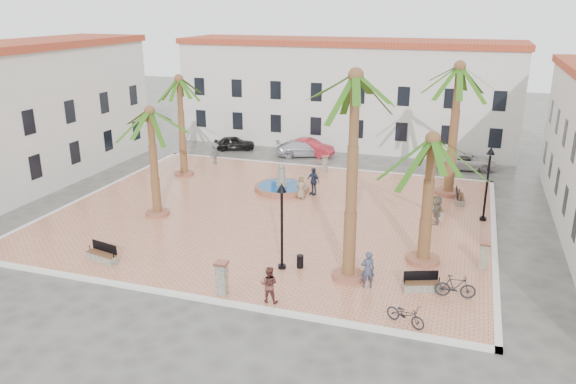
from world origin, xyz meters
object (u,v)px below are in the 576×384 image
palm_nw (179,90)px  car_black (234,143)px  fountain (282,187)px  bicycle_a (406,314)px  car_white (466,161)px  cyclist_a (368,270)px  lamppost_s (282,211)px  pedestrian_fountain_a (301,187)px  pedestrian_east (437,210)px  pedestrian_fountain_b (313,181)px  palm_sw (151,124)px  car_red (309,147)px  lamppost_e (489,171)px  palm_ne (458,82)px  bicycle_b (456,286)px  bench_e (438,210)px  bollard_se (222,277)px  pedestrian_north (215,153)px  bollard_n (325,164)px  car_silver (303,148)px  litter_bin (300,261)px  palm_s (355,98)px  bench_s (102,256)px  bench_se (421,286)px  bollard_e (484,255)px  palm_e (432,156)px  cyclist_b (269,284)px

palm_nw → car_black: size_ratio=2.06×
fountain → bicycle_a: fountain is taller
car_black → car_white: car_white is taller
cyclist_a → lamppost_s: bearing=-32.3°
pedestrian_fountain_a → pedestrian_east: size_ratio=0.95×
pedestrian_fountain_b → car_black: (-10.27, 10.18, -0.47)m
palm_sw → pedestrian_east: bearing=13.2°
pedestrian_east → palm_sw: bearing=-72.7°
car_black → lamppost_s: bearing=-173.9°
pedestrian_fountain_b → car_red: 10.99m
lamppost_e → cyclist_a: (-5.02, -10.52, -2.17)m
palm_ne → bicycle_b: 16.25m
lamppost_e → bench_e: bearing=173.3°
bollard_se → bicycle_a: bearing=-0.0°
fountain → pedestrian_north: bearing=146.7°
lamppost_e → bollard_n: 13.66m
palm_nw → cyclist_a: palm_nw is taller
cyclist_a → car_silver: bearing=-90.2°
bench_e → litter_bin: bench_e is taller
fountain → palm_ne: bearing=14.3°
car_black → palm_s: bearing=-167.6°
car_black → car_silver: size_ratio=0.79×
car_black → palm_sw: bearing=164.7°
palm_ne → pedestrian_north: 19.65m
palm_ne → car_white: palm_ne is taller
palm_s → bicycle_a: palm_s is taller
cyclist_a → car_red: (-9.31, 22.43, -0.33)m
fountain → palm_nw: palm_nw is taller
bicycle_a → pedestrian_north: (-17.65, 19.55, 0.41)m
bench_s → bollard_se: (7.13, -1.17, 0.54)m
bench_se → pedestrian_fountain_b: 14.25m
bollard_e → litter_bin: bollard_e is taller
lamppost_e → bollard_e: lamppost_e is taller
palm_e → pedestrian_fountain_b: bearing=133.9°
palm_sw → bicycle_b: 19.20m
bicycle_a → pedestrian_fountain_b: pedestrian_fountain_b is taller
fountain → bollard_e: bearing=-32.3°
lamppost_e → car_red: lamppost_e is taller
palm_s → lamppost_e: size_ratio=2.17×
cyclist_a → car_red: bearing=-91.6°
pedestrian_east → pedestrian_fountain_b: bearing=-105.1°
palm_s → palm_e: bearing=42.3°
lamppost_e → cyclist_b: (-8.81, -13.16, -2.23)m
pedestrian_east → car_silver: pedestrian_east is taller
bicycle_b → car_red: 25.75m
cyclist_b → cyclist_a: bearing=-149.6°
palm_s → bollard_n: (-5.55, 16.73, -7.86)m
bench_e → litter_bin: bearing=139.0°
bench_s → bicycle_a: bench_s is taller
palm_s → palm_e: 5.25m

